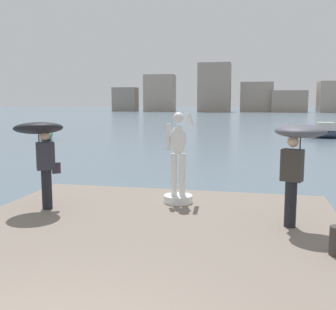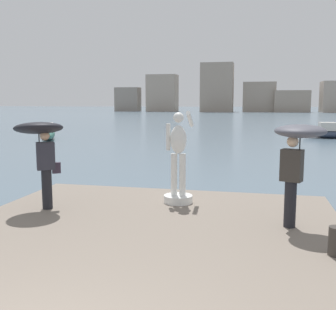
% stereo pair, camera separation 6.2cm
% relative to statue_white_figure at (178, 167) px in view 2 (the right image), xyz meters
% --- Properties ---
extents(ground_plane, '(400.00, 400.00, 0.00)m').
position_rel_statue_white_figure_xyz_m(ground_plane, '(-0.20, 33.52, -1.25)').
color(ground_plane, slate).
extents(pier, '(7.35, 10.85, 0.40)m').
position_rel_statue_white_figure_xyz_m(pier, '(-0.20, -4.05, -1.05)').
color(pier, slate).
rests_on(pier, ground).
extents(statue_white_figure, '(0.67, 0.90, 2.15)m').
position_rel_statue_white_figure_xyz_m(statue_white_figure, '(0.00, 0.00, 0.00)').
color(statue_white_figure, white).
rests_on(statue_white_figure, pier).
extents(onlooker_left, '(1.46, 1.46, 1.98)m').
position_rel_statue_white_figure_xyz_m(onlooker_left, '(-2.81, -1.18, 0.69)').
color(onlooker_left, black).
rests_on(onlooker_left, pier).
extents(onlooker_right, '(1.22, 1.22, 1.95)m').
position_rel_statue_white_figure_xyz_m(onlooker_right, '(2.50, -1.36, 0.67)').
color(onlooker_right, black).
rests_on(onlooker_right, pier).
extents(mooring_bollard, '(0.24, 0.24, 0.45)m').
position_rel_statue_white_figure_xyz_m(mooring_bollard, '(3.00, -2.68, -0.62)').
color(mooring_bollard, '#38332D').
rests_on(mooring_bollard, pier).
extents(boat_near, '(3.15, 4.83, 1.22)m').
position_rel_statue_white_figure_xyz_m(boat_near, '(-13.38, 17.96, -0.79)').
color(boat_near, '#336B5B').
rests_on(boat_near, ground).
extents(boat_far, '(4.34, 1.58, 1.21)m').
position_rel_statue_white_figure_xyz_m(boat_far, '(7.36, 23.49, -0.83)').
color(boat_far, '#2D384C').
rests_on(boat_far, ground).
extents(distant_skyline, '(81.40, 10.47, 13.54)m').
position_rel_statue_white_figure_xyz_m(distant_skyline, '(-0.46, 105.88, 3.63)').
color(distant_skyline, gray).
rests_on(distant_skyline, ground).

